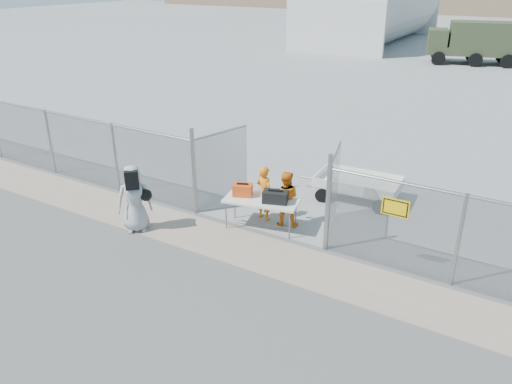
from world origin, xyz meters
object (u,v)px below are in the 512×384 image
Objects in this scene: folding_table at (261,214)px; visitor at (134,199)px; security_worker_left at (264,193)px; utility_trailer at (358,187)px; security_worker_right at (285,199)px.

visitor is (-2.80, -1.76, 0.50)m from folding_table.
security_worker_left is at bearing 98.81° from folding_table.
visitor is 0.57× the size of utility_trailer.
visitor is at bearing 12.56° from security_worker_right.
security_worker_left is 1.01× the size of security_worker_right.
security_worker_right is (0.66, -0.03, -0.00)m from security_worker_left.
folding_table is at bearing 125.77° from security_worker_left.
security_worker_right is at bearing -7.48° from visitor.
utility_trailer is at bearing -109.47° from security_worker_left.
utility_trailer is at bearing 5.88° from visitor.
security_worker_right reaches higher than folding_table.
folding_table is 3.34m from visitor.
security_worker_left is (-0.20, 0.53, 0.37)m from folding_table.
visitor is (-3.26, -2.26, 0.13)m from security_worker_right.
security_worker_left is 3.15m from utility_trailer.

